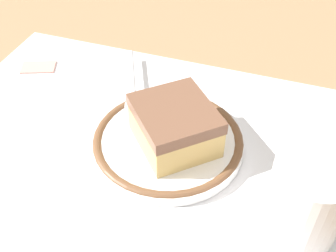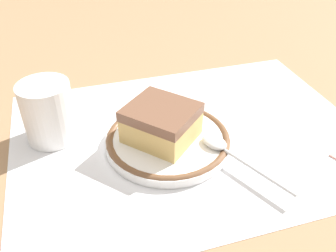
# 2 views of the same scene
# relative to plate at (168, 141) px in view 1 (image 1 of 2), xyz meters

# --- Properties ---
(ground_plane) EXTENTS (2.40, 2.40, 0.00)m
(ground_plane) POSITION_rel_plate_xyz_m (0.04, 0.01, -0.01)
(ground_plane) COLOR #9E7551
(placemat) EXTENTS (0.53, 0.39, 0.00)m
(placemat) POSITION_rel_plate_xyz_m (0.04, 0.01, -0.01)
(placemat) COLOR white
(placemat) RESTS_ON ground_plane
(plate) EXTENTS (0.18, 0.18, 0.02)m
(plate) POSITION_rel_plate_xyz_m (0.00, 0.00, 0.00)
(plate) COLOR white
(plate) RESTS_ON placemat
(cake_slice) EXTENTS (0.12, 0.12, 0.05)m
(cake_slice) POSITION_rel_plate_xyz_m (-0.01, 0.00, 0.03)
(cake_slice) COLOR #DBB76B
(cake_slice) RESTS_ON plate
(spoon) EXTENTS (0.08, 0.15, 0.01)m
(spoon) POSITION_rel_plate_xyz_m (0.06, -0.05, 0.01)
(spoon) COLOR silver
(spoon) RESTS_ON plate
(cup) EXTENTS (0.07, 0.07, 0.09)m
(cup) POSITION_rel_plate_xyz_m (-0.16, 0.07, 0.03)
(cup) COLOR white
(cup) RESTS_ON placemat
(sugar_packet) EXTENTS (0.06, 0.05, 0.01)m
(sugar_packet) POSITION_rel_plate_xyz_m (0.24, -0.09, -0.01)
(sugar_packet) COLOR #E5998C
(sugar_packet) RESTS_ON placemat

